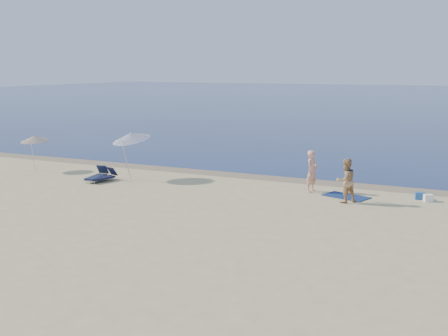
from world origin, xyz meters
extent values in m
cube|color=#0C1E4D|center=(0.00, 100.00, 0.00)|extent=(240.00, 160.00, 0.01)
cube|color=#847254|center=(0.00, 19.40, 0.00)|extent=(240.00, 1.60, 0.00)
imported|color=#E39B80|center=(2.06, 17.09, 0.98)|extent=(0.62, 0.80, 1.95)
imported|color=tan|center=(3.95, 15.68, 0.95)|extent=(1.16, 1.17, 1.91)
cube|color=navy|center=(3.76, 16.74, 0.02)|extent=(2.21, 1.67, 0.03)
cube|color=white|center=(7.18, 17.37, 0.15)|extent=(0.45, 0.42, 0.30)
cube|color=#1D509F|center=(6.83, 17.63, 0.16)|extent=(0.50, 0.42, 0.31)
cylinder|color=silver|center=(-7.35, 15.71, 1.11)|extent=(0.25, 0.52, 2.26)
cone|color=white|center=(-7.35, 16.21, 2.21)|extent=(2.61, 2.63, 0.78)
sphere|color=silver|center=(-7.35, 16.21, 2.40)|extent=(0.07, 0.07, 0.07)
cylinder|color=silver|center=(-13.56, 15.68, 0.89)|extent=(0.04, 0.24, 1.87)
cone|color=beige|center=(-13.56, 15.87, 1.82)|extent=(1.59, 1.62, 0.46)
sphere|color=silver|center=(-13.56, 15.87, 1.98)|extent=(0.05, 0.05, 0.05)
cube|color=#131635|center=(-8.24, 14.78, 0.20)|extent=(0.90, 1.47, 0.09)
cube|color=#131635|center=(-8.04, 15.45, 0.46)|extent=(0.58, 0.47, 0.45)
cylinder|color=#A5A5AD|center=(-8.05, 14.72, 0.10)|extent=(0.03, 0.03, 0.20)
cube|color=#16203E|center=(-8.59, 14.81, 0.22)|extent=(0.76, 1.53, 0.10)
cube|color=#16203E|center=(-8.71, 15.53, 0.49)|extent=(0.59, 0.44, 0.47)
cylinder|color=#A5A5AD|center=(-8.38, 14.84, 0.11)|extent=(0.03, 0.03, 0.22)
camera|label=1|loc=(9.16, -7.82, 5.74)|focal=45.00mm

